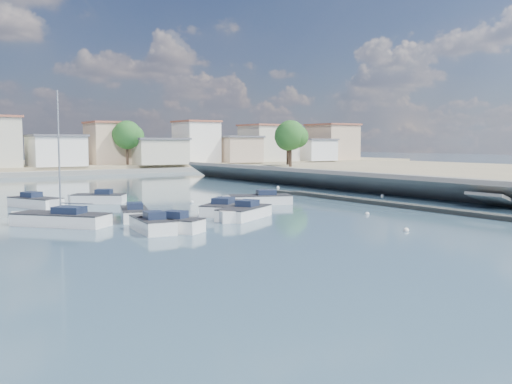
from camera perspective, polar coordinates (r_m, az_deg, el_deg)
ground at (r=70.79m, az=-8.92°, el=0.52°), size 400.00×400.00×0.00m
seawall_walkway at (r=60.80m, az=18.58°, el=0.45°), size 5.00×90.00×1.80m
breakwater at (r=52.00m, az=10.95°, el=-0.92°), size 2.00×31.02×0.35m
far_shore_land at (r=119.92m, az=-19.37°, el=2.45°), size 160.00×40.00×1.40m
far_shore_quay at (r=99.73m, az=-16.39°, el=1.89°), size 160.00×2.50×0.80m
far_town at (r=108.75m, az=-11.96°, el=4.62°), size 113.01×12.80×8.35m
shore_trees at (r=99.70m, az=-11.37°, el=5.35°), size 74.56×38.32×7.92m
motorboat_a at (r=35.55m, az=-8.86°, el=-3.26°), size 3.54×4.37×1.48m
motorboat_b at (r=35.76m, az=-10.43°, el=-3.24°), size 2.33×5.02×1.48m
motorboat_c at (r=50.11m, az=0.09°, el=-0.81°), size 6.03×3.94×1.48m
motorboat_d at (r=40.68m, az=-1.37°, el=-2.17°), size 5.44×4.37×1.48m
motorboat_e at (r=41.18m, az=-12.08°, el=-2.19°), size 2.98×4.91×1.48m
motorboat_f at (r=52.94m, az=-15.69°, el=-0.69°), size 4.76×4.15×1.48m
motorboat_g at (r=51.18m, az=-21.00°, el=-1.02°), size 3.84×5.46×1.48m
motorboat_h at (r=44.08m, az=-2.91°, el=-1.62°), size 5.68×5.26×1.48m
sailboat at (r=39.62m, az=-19.28°, el=-2.59°), size 5.79×6.21×9.00m
mooring_buoys at (r=49.81m, az=8.50°, el=-1.28°), size 19.34×31.53×0.34m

